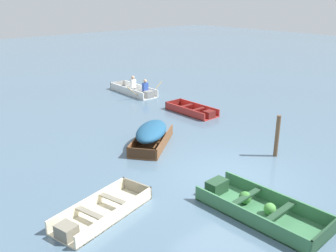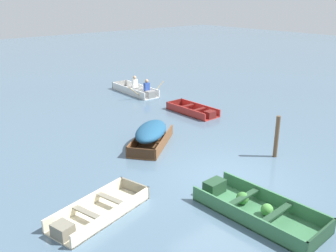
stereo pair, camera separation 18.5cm
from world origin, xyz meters
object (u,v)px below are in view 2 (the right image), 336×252
(skiff_red_mid_moored, at_px, (194,111))
(mooring_post, at_px, (277,137))
(skiff_wooden_brown_far_moored, at_px, (151,133))
(skiff_cream_near_moored, at_px, (96,213))
(dinghy_green_foreground, at_px, (253,207))
(rowboat_white_with_crew, at_px, (137,90))

(skiff_red_mid_moored, height_order, mooring_post, mooring_post)
(mooring_post, bearing_deg, skiff_wooden_brown_far_moored, 125.52)
(skiff_cream_near_moored, bearing_deg, dinghy_green_foreground, -37.51)
(skiff_wooden_brown_far_moored, distance_m, rowboat_white_with_crew, 7.19)
(skiff_red_mid_moored, height_order, skiff_wooden_brown_far_moored, skiff_wooden_brown_far_moored)
(dinghy_green_foreground, distance_m, mooring_post, 3.64)
(skiff_cream_near_moored, relative_size, skiff_wooden_brown_far_moored, 1.04)
(rowboat_white_with_crew, bearing_deg, mooring_post, -98.38)
(dinghy_green_foreground, xyz_separation_m, skiff_cream_near_moored, (-2.99, 2.30, -0.02))
(skiff_red_mid_moored, distance_m, rowboat_white_with_crew, 4.46)
(skiff_cream_near_moored, height_order, mooring_post, mooring_post)
(dinghy_green_foreground, relative_size, skiff_wooden_brown_far_moored, 1.21)
(skiff_wooden_brown_far_moored, distance_m, mooring_post, 4.20)
(dinghy_green_foreground, bearing_deg, rowboat_white_with_crew, 67.29)
(skiff_red_mid_moored, bearing_deg, dinghy_green_foreground, -124.23)
(rowboat_white_with_crew, xyz_separation_m, mooring_post, (-1.40, -9.49, 0.49))
(skiff_wooden_brown_far_moored, relative_size, mooring_post, 1.88)
(dinghy_green_foreground, xyz_separation_m, rowboat_white_with_crew, (4.63, 11.07, 0.06))
(rowboat_white_with_crew, distance_m, mooring_post, 9.60)
(skiff_red_mid_moored, relative_size, mooring_post, 1.77)
(skiff_cream_near_moored, height_order, skiff_wooden_brown_far_moored, skiff_wooden_brown_far_moored)
(skiff_cream_near_moored, relative_size, rowboat_white_with_crew, 0.86)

